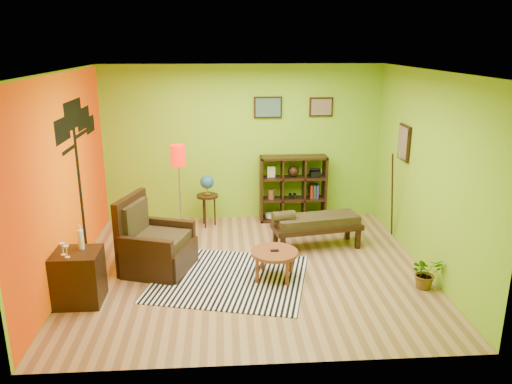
{
  "coord_description": "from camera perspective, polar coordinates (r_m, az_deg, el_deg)",
  "views": [
    {
      "loc": [
        -0.37,
        -6.61,
        3.16
      ],
      "look_at": [
        0.11,
        0.37,
        1.05
      ],
      "focal_mm": 35.0,
      "sensor_mm": 36.0,
      "label": 1
    }
  ],
  "objects": [
    {
      "name": "floor_lamp",
      "position": [
        8.02,
        -8.85,
        3.17
      ],
      "size": [
        0.24,
        0.24,
        1.61
      ],
      "color": "silver",
      "rests_on": "ground"
    },
    {
      "name": "cube_shelf",
      "position": [
        9.1,
        4.33,
        0.4
      ],
      "size": [
        1.2,
        0.35,
        1.2
      ],
      "color": "black",
      "rests_on": "ground"
    },
    {
      "name": "zebra_rug",
      "position": [
        7.06,
        -3.08,
        -9.8
      ],
      "size": [
        2.42,
        2.22,
        0.01
      ],
      "primitive_type": "cube",
      "rotation": [
        0.0,
        0.0,
        -0.24
      ],
      "color": "white",
      "rests_on": "ground"
    },
    {
      "name": "side_cabinet",
      "position": [
        6.7,
        -19.65,
        -9.12
      ],
      "size": [
        0.58,
        0.53,
        1.0
      ],
      "color": "black",
      "rests_on": "ground"
    },
    {
      "name": "ground",
      "position": [
        7.33,
        -0.67,
        -8.75
      ],
      "size": [
        5.0,
        5.0,
        0.0
      ],
      "primitive_type": "plane",
      "color": "#A97F55",
      "rests_on": "ground"
    },
    {
      "name": "coffee_table",
      "position": [
        6.93,
        2.13,
        -7.19
      ],
      "size": [
        0.65,
        0.65,
        0.42
      ],
      "color": "brown",
      "rests_on": "ground"
    },
    {
      "name": "potted_plant",
      "position": [
        7.11,
        18.78,
        -9.06
      ],
      "size": [
        0.43,
        0.47,
        0.34
      ],
      "primitive_type": "imported",
      "rotation": [
        0.0,
        0.0,
        0.09
      ],
      "color": "#26661E",
      "rests_on": "ground"
    },
    {
      "name": "armchair",
      "position": [
        7.35,
        -11.59,
        -6.26
      ],
      "size": [
        1.11,
        1.11,
        1.08
      ],
      "color": "black",
      "rests_on": "ground"
    },
    {
      "name": "room_shell",
      "position": [
        6.77,
        -1.52,
        5.17
      ],
      "size": [
        5.04,
        4.54,
        2.82
      ],
      "color": "#83C41F",
      "rests_on": "ground"
    },
    {
      "name": "bench",
      "position": [
        7.95,
        6.71,
        -3.52
      ],
      "size": [
        1.47,
        0.74,
        0.65
      ],
      "color": "black",
      "rests_on": "ground"
    },
    {
      "name": "globe_table",
      "position": [
        8.79,
        -5.6,
        0.5
      ],
      "size": [
        0.38,
        0.38,
        0.93
      ],
      "color": "black",
      "rests_on": "ground"
    }
  ]
}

